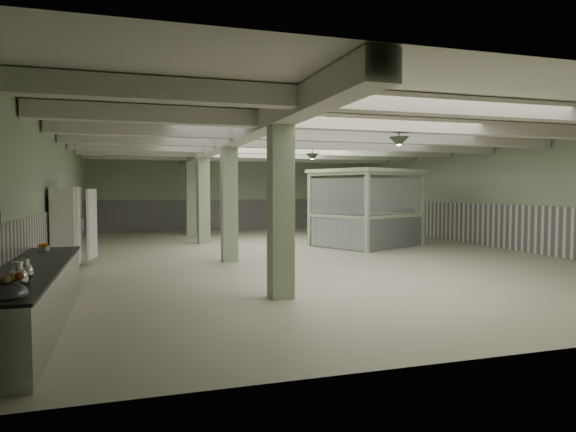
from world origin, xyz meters
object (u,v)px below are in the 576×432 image
object	(u,v)px
walkin_cooler	(68,231)
guard_booth	(367,195)
prep_counter	(31,298)
filing_cabinet	(404,225)

from	to	relation	value
walkin_cooler	guard_booth	xyz separation A→B (m)	(9.54, 2.66, 0.84)
prep_counter	filing_cabinet	xyz separation A→B (m)	(11.24, 8.98, 0.20)
prep_counter	walkin_cooler	xyz separation A→B (m)	(-0.08, 5.84, 0.51)
walkin_cooler	filing_cabinet	world-z (taller)	walkin_cooler
guard_booth	filing_cabinet	world-z (taller)	guard_booth
prep_counter	walkin_cooler	world-z (taller)	walkin_cooler
prep_counter	guard_booth	distance (m)	12.79
walkin_cooler	filing_cabinet	bearing A→B (deg)	15.50
prep_counter	walkin_cooler	bearing A→B (deg)	90.82
prep_counter	guard_booth	xyz separation A→B (m)	(9.46, 8.50, 1.36)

